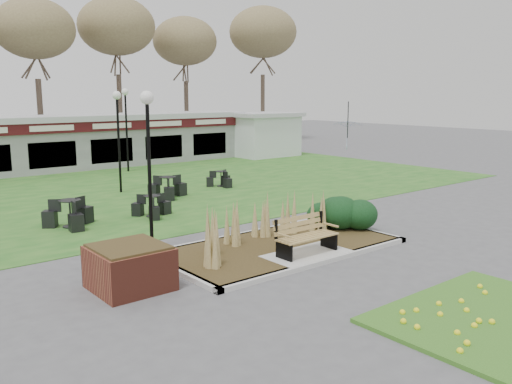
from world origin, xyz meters
TOP-DOWN VIEW (x-y plane):
  - ground at (0.00, 0.00)m, footprint 100.00×100.00m
  - lawn at (0.00, 12.00)m, footprint 34.00×16.00m
  - flower_bed at (0.00, -4.60)m, footprint 4.20×3.00m
  - planting_bed at (1.27, 1.35)m, footprint 6.75×3.40m
  - park_bench at (0.00, 0.25)m, footprint 1.70×0.66m
  - brick_planter at (-4.40, 1.00)m, footprint 1.50×1.50m
  - food_pavilion at (0.00, 19.96)m, footprint 24.60×3.40m
  - service_hut at (13.50, 18.00)m, footprint 4.40×3.40m
  - lamp_post_near_right at (-2.69, 3.20)m, footprint 0.34×0.34m
  - lamp_post_mid_right at (0.38, 11.55)m, footprint 0.35×0.35m
  - lamp_post_far_right at (3.37, 17.00)m, footprint 0.36×0.36m
  - bistro_set_a at (1.32, 9.31)m, footprint 1.41×1.56m
  - bistro_set_b at (-0.78, 6.71)m, footprint 1.25×1.34m
  - bistro_set_c at (-3.43, 7.01)m, footprint 1.59×1.46m
  - bistro_set_d at (4.46, 10.11)m, footprint 1.27×1.11m
  - patio_umbrella at (16.00, 13.00)m, footprint 2.44×2.46m

SIDE VIEW (x-z plane):
  - ground at x=0.00m, z-range 0.00..0.00m
  - lawn at x=0.00m, z-range 0.00..0.02m
  - flower_bed at x=0.00m, z-range -0.01..0.15m
  - bistro_set_d at x=4.46m, z-range -0.09..0.58m
  - bistro_set_b at x=-0.78m, z-range -0.10..0.62m
  - bistro_set_a at x=1.32m, z-range -0.12..0.71m
  - bistro_set_c at x=-3.43m, z-range -0.12..0.73m
  - planting_bed at x=1.27m, z-range -0.27..1.00m
  - brick_planter at x=-4.40m, z-range 0.00..0.95m
  - park_bench at x=0.00m, z-range 0.12..1.05m
  - service_hut at x=13.50m, z-range 0.04..2.86m
  - food_pavilion at x=0.00m, z-range 0.03..2.93m
  - patio_umbrella at x=16.00m, z-range 0.33..2.79m
  - lamp_post_near_right at x=-2.69m, z-range 0.95..5.09m
  - lamp_post_mid_right at x=0.38m, z-range 0.95..5.12m
  - lamp_post_far_right at x=3.37m, z-range 0.99..5.30m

